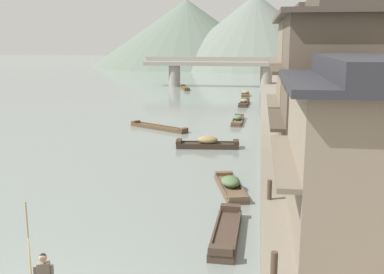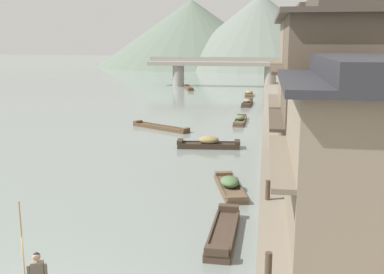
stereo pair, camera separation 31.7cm
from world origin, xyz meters
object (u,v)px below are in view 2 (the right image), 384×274
at_px(boat_upstream_distant, 247,103).
at_px(boat_midriver_drifting, 209,143).
at_px(boat_midriver_upstream, 249,94).
at_px(mooring_post_dock_near, 268,267).
at_px(stone_bridge, 224,68).
at_px(boat_moored_second, 240,120).
at_px(boat_crossing_west, 161,127).
at_px(boat_moored_third, 189,88).
at_px(house_waterfront_tall, 311,76).
at_px(boat_moored_nearest, 223,233).
at_px(mooring_post_dock_mid, 268,190).
at_px(house_waterfront_nearest, 354,150).
at_px(boat_moored_far, 230,186).
at_px(house_waterfront_second, 341,88).

bearing_deg(boat_upstream_distant, boat_midriver_drifting, -94.60).
relative_size(boat_midriver_drifting, boat_midriver_upstream, 1.18).
relative_size(mooring_post_dock_near, stone_bridge, 0.04).
bearing_deg(boat_midriver_upstream, boat_moored_second, -90.09).
bearing_deg(mooring_post_dock_near, boat_midriver_drifting, 102.05).
height_order(boat_crossing_west, stone_bridge, stone_bridge).
bearing_deg(boat_moored_second, boat_moored_third, 108.54).
bearing_deg(boat_midriver_drifting, house_waterfront_tall, 6.71).
distance_m(boat_moored_nearest, mooring_post_dock_mid, 3.36).
relative_size(house_waterfront_tall, stone_bridge, 0.37).
relative_size(boat_moored_nearest, house_waterfront_tall, 0.50).
distance_m(boat_midriver_drifting, house_waterfront_nearest, 16.55).
bearing_deg(stone_bridge, boat_moored_nearest, -84.80).
bearing_deg(boat_moored_nearest, boat_upstream_distant, 90.94).
xyz_separation_m(boat_upstream_distant, stone_bridge, (-4.53, 20.03, 2.71)).
bearing_deg(boat_moored_second, mooring_post_dock_near, -85.26).
bearing_deg(boat_midriver_drifting, mooring_post_dock_near, -77.95).
xyz_separation_m(house_waterfront_nearest, mooring_post_dock_near, (-2.79, -3.84, -2.56)).
xyz_separation_m(boat_moored_nearest, mooring_post_dock_mid, (1.63, 2.82, 0.84)).
distance_m(house_waterfront_nearest, mooring_post_dock_near, 5.39).
relative_size(boat_midriver_drifting, house_waterfront_tall, 0.50).
bearing_deg(boat_midriver_upstream, boat_upstream_distant, -89.13).
height_order(boat_moored_nearest, house_waterfront_tall, house_waterfront_tall).
distance_m(boat_moored_second, stone_bridge, 31.97).
distance_m(boat_moored_third, mooring_post_dock_mid, 50.66).
bearing_deg(boat_moored_far, house_waterfront_second, 24.88).
xyz_separation_m(boat_moored_second, house_waterfront_second, (5.89, -16.65, 4.67)).
bearing_deg(boat_moored_second, house_waterfront_second, -70.52).
relative_size(mooring_post_dock_mid, stone_bridge, 0.04).
relative_size(house_waterfront_nearest, house_waterfront_second, 0.94).
relative_size(boat_midriver_upstream, house_waterfront_second, 0.42).
bearing_deg(boat_upstream_distant, boat_moored_third, 120.49).
bearing_deg(mooring_post_dock_near, stone_bridge, 96.38).
relative_size(boat_moored_third, boat_crossing_west, 1.01).
distance_m(boat_midriver_upstream, mooring_post_dock_mid, 42.19).
distance_m(boat_moored_far, boat_crossing_west, 16.55).
height_order(boat_midriver_upstream, house_waterfront_second, house_waterfront_second).
height_order(boat_midriver_drifting, mooring_post_dock_mid, mooring_post_dock_mid).
distance_m(boat_moored_second, house_waterfront_second, 18.27).
bearing_deg(mooring_post_dock_near, boat_moored_far, 100.67).
bearing_deg(boat_crossing_west, house_waterfront_nearest, -61.07).
distance_m(boat_moored_third, boat_crossing_west, 31.63).
xyz_separation_m(boat_moored_far, boat_upstream_distant, (-0.40, 30.64, 0.00)).
bearing_deg(boat_moored_second, boat_crossing_west, -147.26).
height_order(boat_moored_nearest, boat_midriver_upstream, boat_midriver_upstream).
relative_size(boat_moored_nearest, boat_moored_second, 0.89).
bearing_deg(stone_bridge, boat_moored_far, -84.44).
xyz_separation_m(boat_moored_nearest, boat_moored_third, (-9.95, 52.13, -0.04)).
bearing_deg(house_waterfront_second, boat_moored_nearest, -122.50).
bearing_deg(boat_crossing_west, house_waterfront_second, -45.77).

